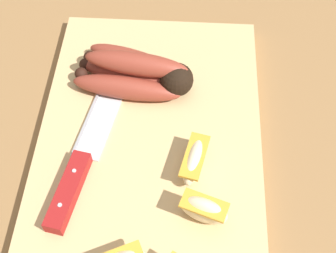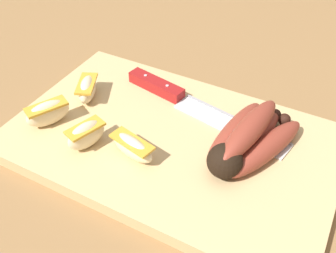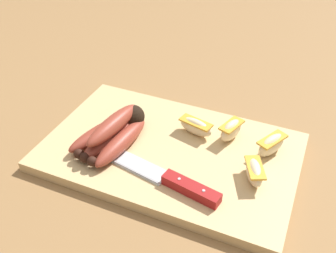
% 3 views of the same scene
% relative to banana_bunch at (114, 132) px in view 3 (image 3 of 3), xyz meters
% --- Properties ---
extents(ground_plane, '(6.00, 6.00, 0.00)m').
position_rel_banana_bunch_xyz_m(ground_plane, '(-0.10, -0.02, -0.04)').
color(ground_plane, olive).
extents(cutting_board, '(0.45, 0.28, 0.02)m').
position_rel_banana_bunch_xyz_m(cutting_board, '(-0.10, -0.03, -0.03)').
color(cutting_board, tan).
rests_on(cutting_board, ground_plane).
extents(banana_bunch, '(0.11, 0.16, 0.05)m').
position_rel_banana_bunch_xyz_m(banana_bunch, '(0.00, 0.00, 0.00)').
color(banana_bunch, black).
rests_on(banana_bunch, cutting_board).
extents(chefs_knife, '(0.28, 0.08, 0.02)m').
position_rel_banana_bunch_xyz_m(chefs_knife, '(-0.13, 0.06, -0.01)').
color(chefs_knife, silver).
rests_on(chefs_knife, cutting_board).
extents(apple_wedge_near, '(0.05, 0.07, 0.04)m').
position_rel_banana_bunch_xyz_m(apple_wedge_near, '(-0.27, -0.08, -0.00)').
color(apple_wedge_near, beige).
rests_on(apple_wedge_near, cutting_board).
extents(apple_wedge_middle, '(0.05, 0.06, 0.03)m').
position_rel_banana_bunch_xyz_m(apple_wedge_middle, '(-0.26, -0.00, -0.00)').
color(apple_wedge_middle, beige).
rests_on(apple_wedge_middle, cutting_board).
extents(apple_wedge_far, '(0.07, 0.04, 0.03)m').
position_rel_banana_bunch_xyz_m(apple_wedge_far, '(-0.13, -0.08, -0.00)').
color(apple_wedge_far, beige).
rests_on(apple_wedge_far, cutting_board).
extents(apple_wedge_extra, '(0.04, 0.06, 0.04)m').
position_rel_banana_bunch_xyz_m(apple_wedge_extra, '(-0.19, -0.09, -0.00)').
color(apple_wedge_extra, beige).
rests_on(apple_wedge_extra, cutting_board).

